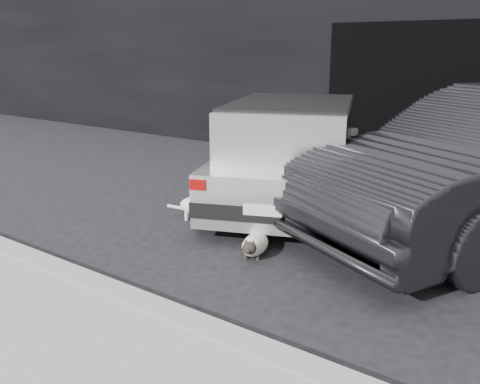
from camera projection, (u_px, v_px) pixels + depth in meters
The scene contains 7 objects.
ground at pixel (259, 219), 6.61m from camera, with size 80.00×80.00×0.00m, color black.
building_facade at pixel (470, 29), 10.06m from camera, with size 34.00×4.00×5.00m, color black.
garage_opening at pixel (435, 99), 8.82m from camera, with size 4.00×0.10×2.60m, color black.
curb at pixel (183, 322), 4.00m from camera, with size 18.00×0.25×0.12m, color gray.
silver_hatchback at pixel (292, 148), 7.10m from camera, with size 3.13×4.33×1.46m.
cat_siamese at pixel (254, 245), 5.41m from camera, with size 0.43×0.73×0.27m.
cat_white at pixel (203, 206), 6.50m from camera, with size 0.83×0.42×0.40m.
Camera 1 is at (3.45, -5.24, 2.14)m, focal length 38.00 mm.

